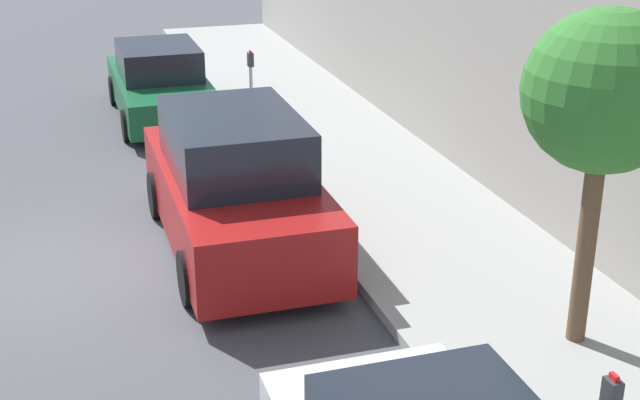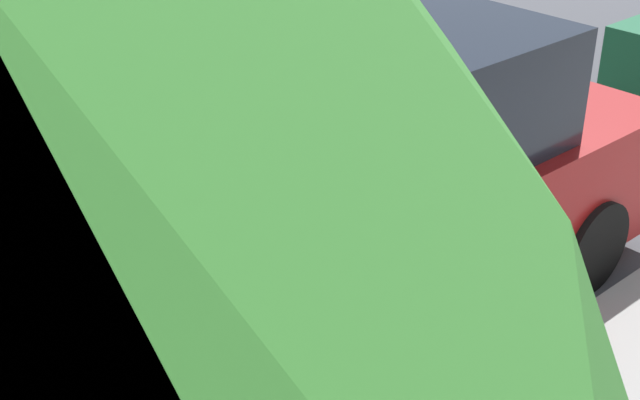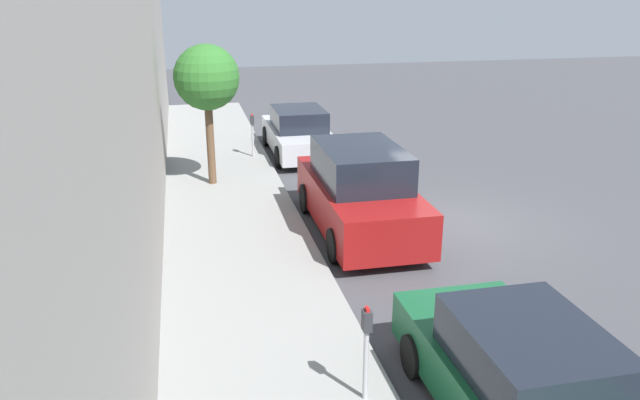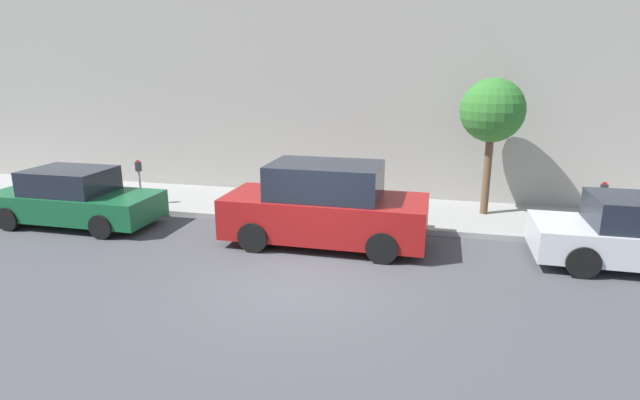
# 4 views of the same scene
# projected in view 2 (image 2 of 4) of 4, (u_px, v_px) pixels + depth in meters

# --- Properties ---
(ground_plane) EXTENTS (60.00, 60.00, 0.00)m
(ground_plane) POSITION_uv_depth(u_px,v_px,m) (166.00, 198.00, 7.79)
(ground_plane) COLOR #424247
(parked_suv_second) EXTENTS (2.08, 4.81, 1.98)m
(parked_suv_second) POSITION_uv_depth(u_px,v_px,m) (350.00, 193.00, 5.85)
(parked_suv_second) COLOR maroon
(parked_suv_second) RESTS_ON ground_plane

